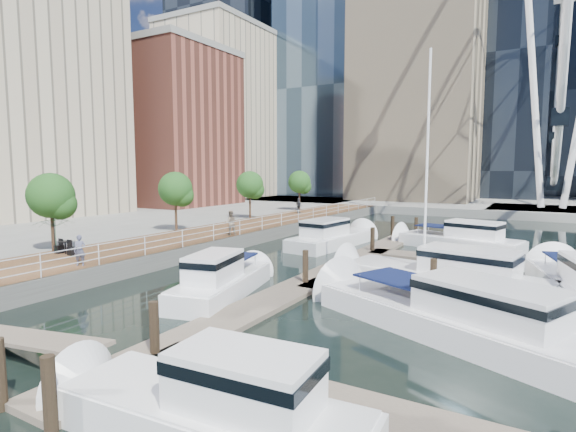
# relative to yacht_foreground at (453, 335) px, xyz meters

# --- Properties ---
(ground) EXTENTS (520.00, 520.00, 0.00)m
(ground) POSITION_rel_yacht_foreground_xyz_m (-10.64, -4.67, 0.00)
(ground) COLOR black
(ground) RESTS_ON ground
(boardwalk) EXTENTS (6.00, 60.00, 1.00)m
(boardwalk) POSITION_rel_yacht_foreground_xyz_m (-19.64, 10.33, 0.50)
(boardwalk) COLOR brown
(boardwalk) RESTS_ON ground
(seawall) EXTENTS (0.25, 60.00, 1.00)m
(seawall) POSITION_rel_yacht_foreground_xyz_m (-16.64, 10.33, 0.50)
(seawall) COLOR #595954
(seawall) RESTS_ON ground
(land_inland) EXTENTS (48.00, 90.00, 1.00)m
(land_inland) POSITION_rel_yacht_foreground_xyz_m (-46.64, 10.33, 0.50)
(land_inland) COLOR gray
(land_inland) RESTS_ON ground
(land_far) EXTENTS (200.00, 114.00, 1.00)m
(land_far) POSITION_rel_yacht_foreground_xyz_m (-10.64, 97.33, 0.50)
(land_far) COLOR gray
(land_far) RESTS_ON ground
(pier) EXTENTS (14.00, 12.00, 1.00)m
(pier) POSITION_rel_yacht_foreground_xyz_m (3.36, 47.33, 0.50)
(pier) COLOR gray
(pier) RESTS_ON ground
(railing) EXTENTS (0.10, 60.00, 1.05)m
(railing) POSITION_rel_yacht_foreground_xyz_m (-16.74, 10.33, 1.52)
(railing) COLOR white
(railing) RESTS_ON boardwalk
(floating_docks) EXTENTS (16.00, 34.00, 2.60)m
(floating_docks) POSITION_rel_yacht_foreground_xyz_m (-2.68, 5.31, 0.49)
(floating_docks) COLOR #6D6051
(floating_docks) RESTS_ON ground
(midrise_condos) EXTENTS (19.00, 67.00, 28.00)m
(midrise_condos) POSITION_rel_yacht_foreground_xyz_m (-44.21, 22.15, 13.42)
(midrise_condos) COLOR #BCAD8E
(midrise_condos) RESTS_ON ground
(street_trees) EXTENTS (2.60, 42.60, 4.60)m
(street_trees) POSITION_rel_yacht_foreground_xyz_m (-22.04, 9.33, 4.29)
(street_trees) COLOR #3F2B1C
(street_trees) RESTS_ON ground
(yacht_foreground) EXTENTS (12.03, 7.71, 2.15)m
(yacht_foreground) POSITION_rel_yacht_foreground_xyz_m (0.00, 0.00, 0.00)
(yacht_foreground) COLOR silver
(yacht_foreground) RESTS_ON ground
(pedestrian_near) EXTENTS (0.68, 0.64, 1.55)m
(pedestrian_near) POSITION_rel_yacht_foreground_xyz_m (-17.51, -2.17, 1.78)
(pedestrian_near) COLOR #545670
(pedestrian_near) RESTS_ON boardwalk
(pedestrian_mid) EXTENTS (1.09, 1.11, 1.81)m
(pedestrian_mid) POSITION_rel_yacht_foreground_xyz_m (-17.23, 9.86, 1.91)
(pedestrian_mid) COLOR gray
(pedestrian_mid) RESTS_ON boardwalk
(pedestrian_far) EXTENTS (1.06, 0.77, 1.66)m
(pedestrian_far) POSITION_rel_yacht_foreground_xyz_m (-20.64, 26.58, 1.83)
(pedestrian_far) COLOR #2E323A
(pedestrian_far) RESTS_ON boardwalk
(moored_yachts) EXTENTS (20.55, 30.84, 11.50)m
(moored_yachts) POSITION_rel_yacht_foreground_xyz_m (-2.43, 6.57, 0.00)
(moored_yachts) COLOR white
(moored_yachts) RESTS_ON ground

